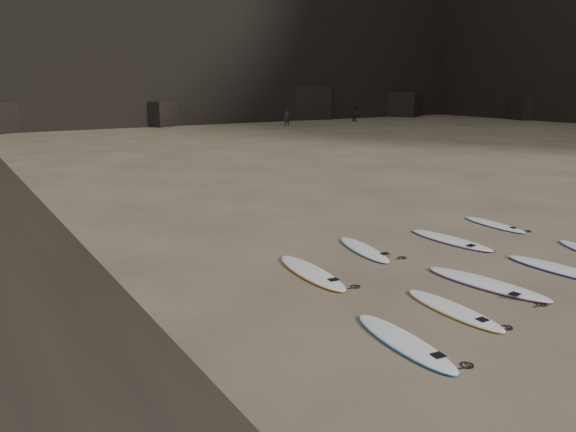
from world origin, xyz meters
name	(u,v)px	position (x,y,z in m)	size (l,w,h in m)	color
ground	(505,281)	(0.00, 0.00, 0.00)	(240.00, 240.00, 0.00)	#897559
surfboard_0	(404,341)	(-3.87, -1.03, 0.04)	(0.58, 2.41, 0.09)	white
surfboard_1	(453,309)	(-2.18, -0.53, 0.04)	(0.55, 2.30, 0.08)	white
surfboard_2	(487,283)	(-0.55, 0.04, 0.05)	(0.66, 2.76, 0.10)	white
surfboard_3	(563,270)	(1.61, -0.28, 0.05)	(0.63, 2.64, 0.09)	white
surfboard_5	(311,272)	(-3.24, 2.56, 0.05)	(0.64, 2.66, 0.10)	white
surfboard_6	(364,249)	(-1.14, 3.30, 0.04)	(0.56, 2.35, 0.08)	white
surfboard_7	(451,240)	(1.34, 2.73, 0.05)	(0.62, 2.60, 0.09)	white
surfboard_8	(494,224)	(3.71, 3.21, 0.04)	(0.53, 2.20, 0.08)	white
person_a	(287,117)	(18.58, 38.61, 0.81)	(0.59, 0.39, 1.63)	#242228
person_b	(356,113)	(27.91, 39.85, 0.85)	(0.83, 0.64, 1.70)	black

